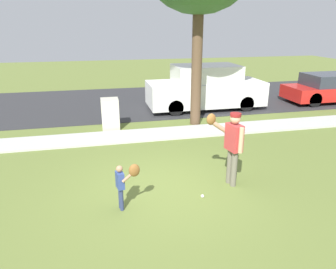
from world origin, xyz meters
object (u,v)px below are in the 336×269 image
(parked_van_white, at_px, (205,88))
(person_child, at_px, (124,180))
(baseball, at_px, (202,196))
(utility_cabinet, at_px, (110,114))
(person_adult, at_px, (232,141))
(parked_hatchback_red, at_px, (328,88))

(parked_van_white, bearing_deg, person_child, -119.85)
(baseball, relative_size, utility_cabinet, 0.07)
(person_child, bearing_deg, parked_van_white, 49.27)
(baseball, height_order, utility_cabinet, utility_cabinet)
(person_adult, xyz_separation_m, parked_hatchback_red, (7.82, 6.65, -0.41))
(parked_van_white, height_order, parked_hatchback_red, parked_van_white)
(person_adult, xyz_separation_m, utility_cabinet, (-2.48, 4.76, -0.52))
(baseball, bearing_deg, parked_van_white, 70.69)
(parked_hatchback_red, bearing_deg, person_child, -145.07)
(person_child, bearing_deg, utility_cabinet, 79.35)
(person_adult, distance_m, utility_cabinet, 5.39)
(baseball, relative_size, parked_hatchback_red, 0.02)
(person_adult, height_order, parked_hatchback_red, person_adult)
(person_child, distance_m, parked_van_white, 8.40)
(person_adult, bearing_deg, person_child, 1.31)
(parked_hatchback_red, bearing_deg, baseball, -140.54)
(person_adult, bearing_deg, baseball, 18.55)
(person_adult, relative_size, utility_cabinet, 1.56)
(utility_cabinet, distance_m, parked_van_white, 4.66)
(person_child, height_order, parked_hatchback_red, parked_hatchback_red)
(utility_cabinet, height_order, parked_van_white, parked_van_white)
(person_child, height_order, parked_van_white, parked_van_white)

